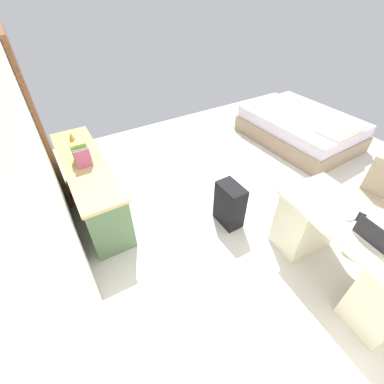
{
  "coord_description": "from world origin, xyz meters",
  "views": [
    {
      "loc": [
        -1.79,
        2.29,
        2.53
      ],
      "look_at": [
        0.12,
        1.16,
        0.6
      ],
      "focal_mm": 25.16,
      "sensor_mm": 36.0,
      "label": 1
    }
  ],
  "objects_px": {
    "office_chair": "(373,207)",
    "suitcase_black": "(229,205)",
    "laptop": "(375,237)",
    "figurine_small": "(71,136)",
    "credenza": "(91,186)",
    "desk": "(345,251)",
    "cell_phone_by_mouse": "(361,218)",
    "bed": "(301,128)",
    "computer_mouse": "(350,218)"
  },
  "relations": [
    {
      "from": "bed",
      "to": "figurine_small",
      "type": "xyz_separation_m",
      "value": [
        0.69,
        3.68,
        0.54
      ]
    },
    {
      "from": "laptop",
      "to": "figurine_small",
      "type": "distance_m",
      "value": 3.51
    },
    {
      "from": "credenza",
      "to": "office_chair",
      "type": "bearing_deg",
      "value": -127.91
    },
    {
      "from": "credenza",
      "to": "suitcase_black",
      "type": "xyz_separation_m",
      "value": [
        -1.09,
        -1.35,
        -0.08
      ]
    },
    {
      "from": "figurine_small",
      "to": "suitcase_black",
      "type": "bearing_deg",
      "value": -141.06
    },
    {
      "from": "bed",
      "to": "cell_phone_by_mouse",
      "type": "relative_size",
      "value": 14.46
    },
    {
      "from": "bed",
      "to": "suitcase_black",
      "type": "distance_m",
      "value": 2.52
    },
    {
      "from": "bed",
      "to": "cell_phone_by_mouse",
      "type": "distance_m",
      "value": 2.78
    },
    {
      "from": "computer_mouse",
      "to": "cell_phone_by_mouse",
      "type": "height_order",
      "value": "computer_mouse"
    },
    {
      "from": "desk",
      "to": "laptop",
      "type": "distance_m",
      "value": 0.44
    },
    {
      "from": "suitcase_black",
      "to": "desk",
      "type": "bearing_deg",
      "value": -158.18
    },
    {
      "from": "desk",
      "to": "office_chair",
      "type": "relative_size",
      "value": 1.57
    },
    {
      "from": "office_chair",
      "to": "suitcase_black",
      "type": "distance_m",
      "value": 1.6
    },
    {
      "from": "cell_phone_by_mouse",
      "to": "credenza",
      "type": "bearing_deg",
      "value": 22.41
    },
    {
      "from": "computer_mouse",
      "to": "laptop",
      "type": "bearing_deg",
      "value": 170.98
    },
    {
      "from": "credenza",
      "to": "bed",
      "type": "xyz_separation_m",
      "value": [
        -0.1,
        -3.67,
        -0.12
      ]
    },
    {
      "from": "credenza",
      "to": "desk",
      "type": "bearing_deg",
      "value": -140.91
    },
    {
      "from": "office_chair",
      "to": "computer_mouse",
      "type": "relative_size",
      "value": 9.4
    },
    {
      "from": "bed",
      "to": "office_chair",
      "type": "bearing_deg",
      "value": 151.8
    },
    {
      "from": "bed",
      "to": "figurine_small",
      "type": "distance_m",
      "value": 3.78
    },
    {
      "from": "bed",
      "to": "figurine_small",
      "type": "height_order",
      "value": "figurine_small"
    },
    {
      "from": "desk",
      "to": "laptop",
      "type": "xyz_separation_m",
      "value": [
        -0.15,
        0.06,
        0.41
      ]
    },
    {
      "from": "desk",
      "to": "cell_phone_by_mouse",
      "type": "bearing_deg",
      "value": -57.72
    },
    {
      "from": "office_chair",
      "to": "desk",
      "type": "bearing_deg",
      "value": 106.23
    },
    {
      "from": "suitcase_black",
      "to": "cell_phone_by_mouse",
      "type": "xyz_separation_m",
      "value": [
        -1.12,
        -0.59,
        0.47
      ]
    },
    {
      "from": "laptop",
      "to": "desk",
      "type": "bearing_deg",
      "value": -20.96
    },
    {
      "from": "suitcase_black",
      "to": "figurine_small",
      "type": "height_order",
      "value": "figurine_small"
    },
    {
      "from": "suitcase_black",
      "to": "figurine_small",
      "type": "distance_m",
      "value": 2.22
    },
    {
      "from": "suitcase_black",
      "to": "laptop",
      "type": "bearing_deg",
      "value": -162.77
    },
    {
      "from": "credenza",
      "to": "bed",
      "type": "distance_m",
      "value": 3.68
    },
    {
      "from": "bed",
      "to": "computer_mouse",
      "type": "bearing_deg",
      "value": 138.6
    },
    {
      "from": "desk",
      "to": "office_chair",
      "type": "bearing_deg",
      "value": -73.77
    },
    {
      "from": "figurine_small",
      "to": "laptop",
      "type": "bearing_deg",
      "value": -149.29
    },
    {
      "from": "office_chair",
      "to": "suitcase_black",
      "type": "xyz_separation_m",
      "value": [
        0.96,
        1.27,
        -0.13
      ]
    },
    {
      "from": "office_chair",
      "to": "figurine_small",
      "type": "relative_size",
      "value": 8.55
    },
    {
      "from": "laptop",
      "to": "bed",
      "type": "bearing_deg",
      "value": -38.99
    },
    {
      "from": "bed",
      "to": "computer_mouse",
      "type": "distance_m",
      "value": 2.81
    },
    {
      "from": "office_chair",
      "to": "credenza",
      "type": "xyz_separation_m",
      "value": [
        2.05,
        2.63,
        -0.05
      ]
    },
    {
      "from": "suitcase_black",
      "to": "computer_mouse",
      "type": "xyz_separation_m",
      "value": [
        -1.08,
        -0.49,
        0.48
      ]
    },
    {
      "from": "credenza",
      "to": "figurine_small",
      "type": "distance_m",
      "value": 0.72
    },
    {
      "from": "credenza",
      "to": "cell_phone_by_mouse",
      "type": "relative_size",
      "value": 13.24
    },
    {
      "from": "laptop",
      "to": "figurine_small",
      "type": "bearing_deg",
      "value": 30.71
    },
    {
      "from": "laptop",
      "to": "figurine_small",
      "type": "height_order",
      "value": "laptop"
    },
    {
      "from": "laptop",
      "to": "computer_mouse",
      "type": "relative_size",
      "value": 3.24
    },
    {
      "from": "laptop",
      "to": "computer_mouse",
      "type": "distance_m",
      "value": 0.27
    },
    {
      "from": "office_chair",
      "to": "bed",
      "type": "height_order",
      "value": "office_chair"
    },
    {
      "from": "cell_phone_by_mouse",
      "to": "office_chair",
      "type": "bearing_deg",
      "value": -95.25
    },
    {
      "from": "desk",
      "to": "suitcase_black",
      "type": "height_order",
      "value": "desk"
    },
    {
      "from": "office_chair",
      "to": "bed",
      "type": "distance_m",
      "value": 2.22
    },
    {
      "from": "office_chair",
      "to": "laptop",
      "type": "distance_m",
      "value": 1.0
    }
  ]
}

